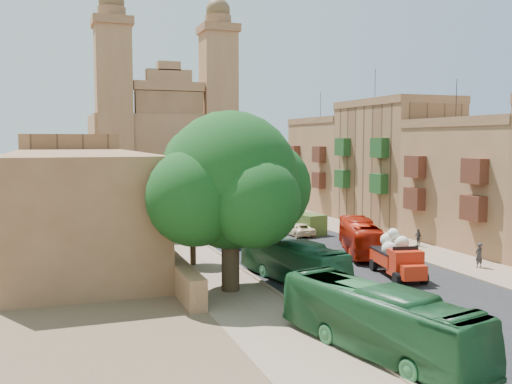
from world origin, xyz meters
TOP-DOWN VIEW (x-y plane):
  - ground at (0.00, 0.00)m, footprint 260.00×260.00m
  - road_surface at (0.00, 30.00)m, footprint 14.00×140.00m
  - sidewalk_east at (9.50, 30.00)m, footprint 5.00×140.00m
  - sidewalk_west at (-9.50, 30.00)m, footprint 5.00×140.00m
  - kerb_east at (7.00, 30.00)m, footprint 0.25×140.00m
  - kerb_west at (-7.00, 30.00)m, footprint 0.25×140.00m
  - townhouse_b at (15.95, 11.00)m, footprint 9.00×14.00m
  - townhouse_c at (15.95, 25.00)m, footprint 9.00×14.00m
  - townhouse_d at (15.95, 39.00)m, footprint 9.00×14.00m
  - west_wall at (-12.50, 20.00)m, footprint 1.00×40.00m
  - west_building_low at (-18.00, 18.00)m, footprint 10.00×28.00m
  - west_building_mid at (-18.00, 44.00)m, footprint 10.00×22.00m
  - church at (-0.00, 78.61)m, footprint 28.00×22.50m
  - ficus_tree at (-9.40, 4.01)m, footprint 11.18×10.28m
  - street_tree_a at (-10.00, 12.00)m, footprint 3.08×3.08m
  - street_tree_b at (-10.00, 24.00)m, footprint 3.65×3.65m
  - street_tree_c at (-10.00, 36.00)m, footprint 3.64×3.64m
  - street_tree_d at (-10.00, 48.00)m, footprint 2.76×2.76m
  - red_truck at (2.30, 3.51)m, footprint 3.08×5.82m
  - olive_pickup at (4.00, 22.67)m, footprint 3.02×5.19m
  - bus_green_south at (-6.50, -8.26)m, footprint 4.97×11.11m
  - bus_green_north at (-4.97, 4.83)m, footprint 4.20×10.19m
  - bus_red_east at (4.00, 11.53)m, footprint 5.72×10.07m
  - bus_cream_east at (4.00, 33.14)m, footprint 3.40×8.48m
  - car_blue_a at (-5.00, 17.54)m, footprint 1.85×3.52m
  - car_white_a at (-3.84, 34.29)m, footprint 1.58×3.72m
  - car_cream at (2.79, 21.46)m, footprint 2.13×4.42m
  - car_dkblue at (-3.50, 47.47)m, footprint 2.51×4.70m
  - car_white_b at (4.49, 45.21)m, footprint 2.10×3.55m
  - car_blue_b at (-0.50, 52.01)m, footprint 1.89×4.51m
  - pedestrian_a at (9.58, 4.00)m, footprint 0.72×0.52m
  - pedestrian_c at (10.47, 12.67)m, footprint 0.44×0.93m

SIDE VIEW (x-z plane):
  - ground at x=0.00m, z-range 0.00..0.00m
  - road_surface at x=0.00m, z-range 0.00..0.01m
  - sidewalk_east at x=9.50m, z-range 0.00..0.01m
  - sidewalk_west at x=-9.50m, z-range 0.00..0.01m
  - kerb_east at x=7.00m, z-range 0.00..0.12m
  - kerb_west at x=-7.00m, z-range 0.00..0.12m
  - car_white_b at x=4.49m, z-range 0.00..1.13m
  - car_blue_a at x=-5.00m, z-range 0.00..1.14m
  - car_white_a at x=-3.84m, z-range 0.00..1.19m
  - car_cream at x=2.79m, z-range 0.00..1.21m
  - car_dkblue at x=-3.50m, z-range 0.00..1.30m
  - car_blue_b at x=-0.50m, z-range 0.00..1.45m
  - pedestrian_c at x=10.47m, z-range 0.00..1.55m
  - west_wall at x=-12.50m, z-range 0.00..1.80m
  - pedestrian_a at x=9.58m, z-range 0.00..1.84m
  - olive_pickup at x=4.00m, z-range -0.02..1.99m
  - bus_cream_east at x=4.00m, z-range 0.00..2.30m
  - bus_red_east at x=4.00m, z-range 0.00..2.76m
  - bus_green_north at x=-4.97m, z-range 0.00..2.77m
  - red_truck at x=2.30m, z-range -0.20..3.05m
  - bus_green_south at x=-6.50m, z-range 0.00..3.01m
  - street_tree_d at x=-10.00m, z-range 0.71..4.94m
  - street_tree_a at x=-10.00m, z-range 0.80..5.53m
  - street_tree_c at x=-10.00m, z-range 0.95..6.56m
  - street_tree_b at x=-10.00m, z-range 0.96..6.57m
  - west_building_low at x=-18.00m, z-range 0.00..8.40m
  - west_building_mid at x=-18.00m, z-range 0.00..10.00m
  - townhouse_b at x=15.95m, z-range -1.79..13.11m
  - townhouse_d at x=15.95m, z-range -1.79..14.11m
  - ficus_tree at x=-9.40m, z-range 1.02..12.20m
  - townhouse_c at x=15.95m, z-range -1.79..15.61m
  - church at x=0.00m, z-range -8.63..27.67m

